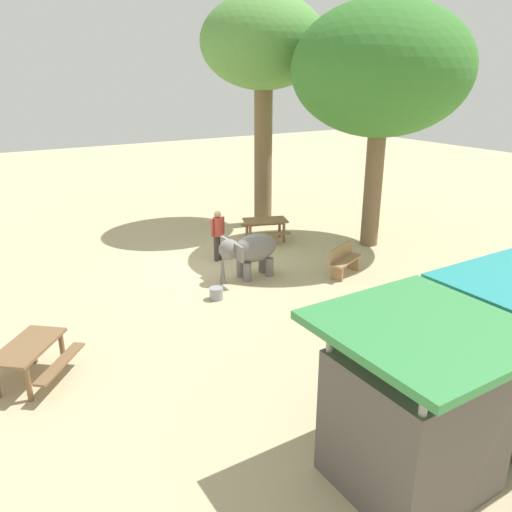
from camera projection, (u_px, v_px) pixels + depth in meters
ground_plane at (223, 267)px, 15.50m from camera, size 60.00×60.00×0.00m
elephant at (249, 251)px, 14.45m from camera, size 1.84×1.25×1.29m
person_handler at (218, 232)px, 15.76m from camera, size 0.50×0.32×1.62m
shade_tree_main at (382, 71)px, 15.69m from camera, size 5.85×5.36×7.80m
shade_tree_secondary at (264, 47)px, 17.91m from camera, size 4.60×4.21×8.27m
wooden_bench at (344, 259)px, 14.80m from camera, size 1.45×0.90×0.88m
picnic_table_near at (265, 225)px, 17.77m from camera, size 1.92×1.91×0.78m
picnic_table_far at (29, 354)px, 9.57m from camera, size 2.10×2.10×0.78m
market_stall_green at (414, 413)px, 7.01m from camera, size 2.50×2.50×2.52m
feed_bucket at (216, 293)px, 13.25m from camera, size 0.36×0.36×0.32m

